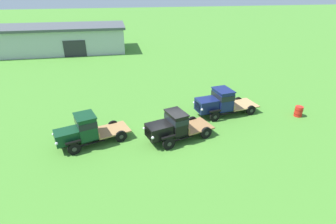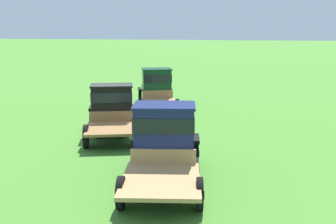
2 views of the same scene
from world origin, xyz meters
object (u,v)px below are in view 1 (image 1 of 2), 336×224
vintage_truck_second_in_line (173,126)px  vintage_truck_midrow_center (220,102)px  vintage_truck_foreground_near (85,130)px  oil_drum_beside_row (299,111)px  farm_shed (56,39)px

vintage_truck_second_in_line → vintage_truck_midrow_center: 5.54m
vintage_truck_foreground_near → vintage_truck_second_in_line: 5.91m
vintage_truck_midrow_center → vintage_truck_second_in_line: bearing=-146.0°
vintage_truck_midrow_center → oil_drum_beside_row: size_ratio=6.51×
vintage_truck_midrow_center → oil_drum_beside_row: 6.50m
vintage_truck_second_in_line → oil_drum_beside_row: bearing=7.9°
farm_shed → vintage_truck_midrow_center: size_ratio=3.86×
farm_shed → vintage_truck_foreground_near: size_ratio=4.17×
farm_shed → vintage_truck_midrow_center: (16.97, -26.86, -0.90)m
vintage_truck_midrow_center → vintage_truck_foreground_near: bearing=-166.7°
vintage_truck_foreground_near → oil_drum_beside_row: (16.74, 0.89, -0.69)m
vintage_truck_second_in_line → farm_shed: bearing=112.4°
vintage_truck_midrow_center → farm_shed: bearing=122.3°
oil_drum_beside_row → farm_shed: bearing=129.2°
farm_shed → vintage_truck_second_in_line: farm_shed is taller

